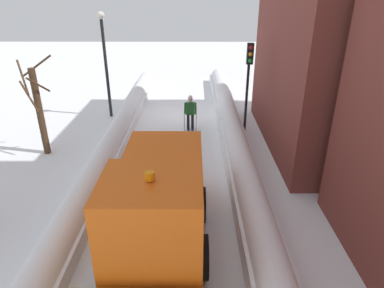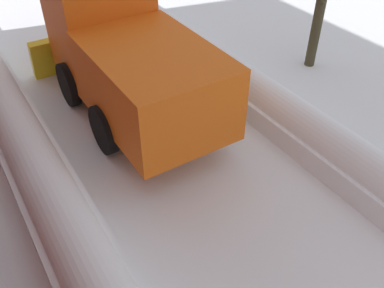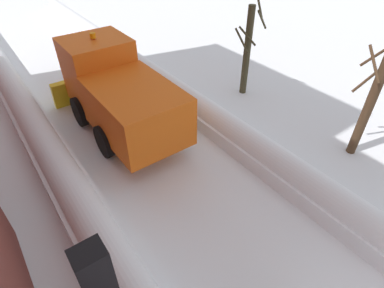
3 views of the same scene
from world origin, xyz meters
The scene contains 5 objects.
ground_plane centered at (0.00, 10.00, 0.00)m, with size 80.00×80.00×0.00m, color white.
snowbank_left centered at (-2.69, 10.00, 0.52)m, with size 1.10×36.00×1.14m.
snowbank_right centered at (2.69, 10.00, 0.39)m, with size 1.10×36.00×0.94m.
plow_truck centered at (0.02, 10.68, 1.48)m, with size 3.20×5.98×3.12m.
bare_tree_mid centered at (5.46, 9.98, 1.93)m, with size 1.22×1.26×4.21m.
Camera 2 is at (-3.33, 2.55, 5.93)m, focal length 39.06 mm.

